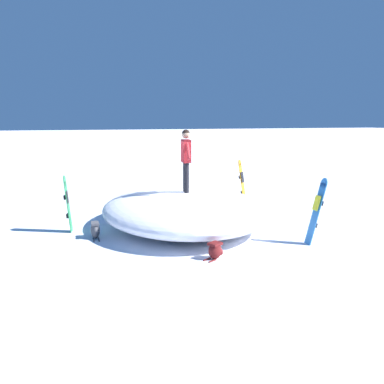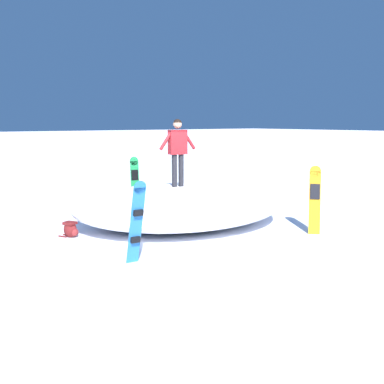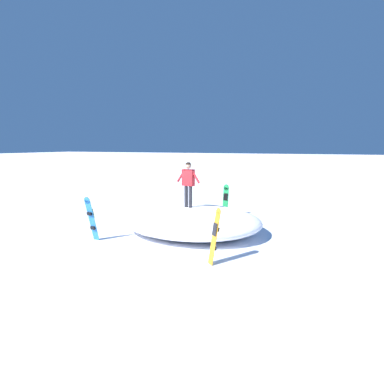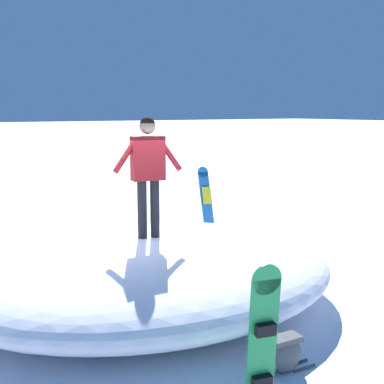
{
  "view_description": "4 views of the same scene",
  "coord_description": "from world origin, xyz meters",
  "px_view_note": "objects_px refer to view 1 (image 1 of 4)",
  "views": [
    {
      "loc": [
        11.46,
        -4.23,
        3.11
      ],
      "look_at": [
        0.88,
        -0.33,
        1.12
      ],
      "focal_mm": 38.36,
      "sensor_mm": 36.0,
      "label": 1
    },
    {
      "loc": [
        7.42,
        9.7,
        2.78
      ],
      "look_at": [
        0.26,
        0.18,
        0.93
      ],
      "focal_mm": 42.82,
      "sensor_mm": 36.0,
      "label": 2
    },
    {
      "loc": [
        -4.7,
        11.33,
        3.51
      ],
      "look_at": [
        0.28,
        -0.52,
        1.63
      ],
      "focal_mm": 30.2,
      "sensor_mm": 36.0,
      "label": 3
    },
    {
      "loc": [
        -3.0,
        -6.85,
        2.93
      ],
      "look_at": [
        0.75,
        -0.93,
        1.77
      ],
      "focal_mm": 46.54,
      "sensor_mm": 36.0,
      "label": 4
    }
  ],
  "objects_px": {
    "snowboard_secondary_upright": "(317,210)",
    "snowboard_tertiary_upright": "(67,203)",
    "backpack_near": "(215,250)",
    "snowboard_primary_upright": "(242,182)",
    "snowboarder_standing": "(186,154)",
    "backpack_far": "(95,230)"
  },
  "relations": [
    {
      "from": "snowboard_secondary_upright",
      "to": "backpack_near",
      "type": "relative_size",
      "value": 3.15
    },
    {
      "from": "snowboarder_standing",
      "to": "backpack_far",
      "type": "bearing_deg",
      "value": -83.68
    },
    {
      "from": "snowboard_tertiary_upright",
      "to": "snowboard_primary_upright",
      "type": "bearing_deg",
      "value": 104.05
    },
    {
      "from": "snowboard_secondary_upright",
      "to": "backpack_far",
      "type": "relative_size",
      "value": 2.54
    },
    {
      "from": "snowboarder_standing",
      "to": "backpack_near",
      "type": "distance_m",
      "value": 3.53
    },
    {
      "from": "snowboarder_standing",
      "to": "backpack_near",
      "type": "height_order",
      "value": "snowboarder_standing"
    },
    {
      "from": "snowboard_tertiary_upright",
      "to": "backpack_far",
      "type": "height_order",
      "value": "snowboard_tertiary_upright"
    },
    {
      "from": "snowboard_primary_upright",
      "to": "snowboarder_standing",
      "type": "bearing_deg",
      "value": -54.0
    },
    {
      "from": "snowboard_tertiary_upright",
      "to": "backpack_near",
      "type": "distance_m",
      "value": 4.63
    },
    {
      "from": "snowboarder_standing",
      "to": "snowboard_tertiary_upright",
      "type": "height_order",
      "value": "snowboarder_standing"
    },
    {
      "from": "snowboarder_standing",
      "to": "snowboard_secondary_upright",
      "type": "distance_m",
      "value": 3.94
    },
    {
      "from": "snowboard_secondary_upright",
      "to": "backpack_near",
      "type": "height_order",
      "value": "snowboard_secondary_upright"
    },
    {
      "from": "snowboard_secondary_upright",
      "to": "backpack_near",
      "type": "distance_m",
      "value": 2.94
    },
    {
      "from": "snowboard_secondary_upright",
      "to": "snowboard_tertiary_upright",
      "type": "height_order",
      "value": "snowboard_secondary_upright"
    },
    {
      "from": "backpack_near",
      "to": "snowboard_secondary_upright",
      "type": "bearing_deg",
      "value": 93.79
    },
    {
      "from": "backpack_near",
      "to": "snowboard_tertiary_upright",
      "type": "bearing_deg",
      "value": -139.71
    },
    {
      "from": "snowboarder_standing",
      "to": "snowboard_primary_upright",
      "type": "bearing_deg",
      "value": 126.0
    },
    {
      "from": "snowboarder_standing",
      "to": "snowboard_secondary_upright",
      "type": "relative_size",
      "value": 1.08
    },
    {
      "from": "snowboard_primary_upright",
      "to": "backpack_near",
      "type": "height_order",
      "value": "snowboard_primary_upright"
    },
    {
      "from": "snowboard_secondary_upright",
      "to": "backpack_far",
      "type": "height_order",
      "value": "snowboard_secondary_upright"
    },
    {
      "from": "snowboard_primary_upright",
      "to": "snowboard_secondary_upright",
      "type": "bearing_deg",
      "value": -4.59
    },
    {
      "from": "snowboarder_standing",
      "to": "backpack_near",
      "type": "bearing_deg",
      "value": -6.51
    }
  ]
}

